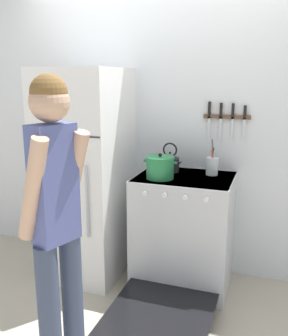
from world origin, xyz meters
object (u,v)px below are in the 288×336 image
object	(u,v)px
stove_range	(182,233)
refrigerator	(86,175)
dutch_oven_pot	(160,167)
person	(56,216)
tea_kettle	(170,162)
utensil_jar	(212,165)

from	to	relation	value
stove_range	refrigerator	bearing A→B (deg)	-178.77
dutch_oven_pot	person	distance (m)	1.12
tea_kettle	stove_range	bearing A→B (deg)	-45.24
dutch_oven_pot	utensil_jar	distance (m)	0.44
utensil_jar	refrigerator	bearing A→B (deg)	-169.97
person	utensil_jar	bearing A→B (deg)	-5.47
utensil_jar	person	world-z (taller)	person
refrigerator	dutch_oven_pot	distance (m)	0.70
stove_range	person	distance (m)	1.35
stove_range	dutch_oven_pot	size ratio (longest dim) A/B	5.06
refrigerator	stove_range	xyz separation A→B (m)	(0.85, 0.02, -0.43)
refrigerator	dutch_oven_pot	world-z (taller)	refrigerator
tea_kettle	person	distance (m)	1.36
refrigerator	tea_kettle	xyz separation A→B (m)	(0.69, 0.18, 0.12)
dutch_oven_pot	tea_kettle	bearing A→B (deg)	86.88
refrigerator	tea_kettle	size ratio (longest dim) A/B	7.24
dutch_oven_pot	person	size ratio (longest dim) A/B	0.16
refrigerator	person	xyz separation A→B (m)	(0.44, -1.16, 0.09)
tea_kettle	utensil_jar	distance (m)	0.35
person	refrigerator	bearing A→B (deg)	39.51
dutch_oven_pot	person	bearing A→B (deg)	-102.59
tea_kettle	person	world-z (taller)	person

